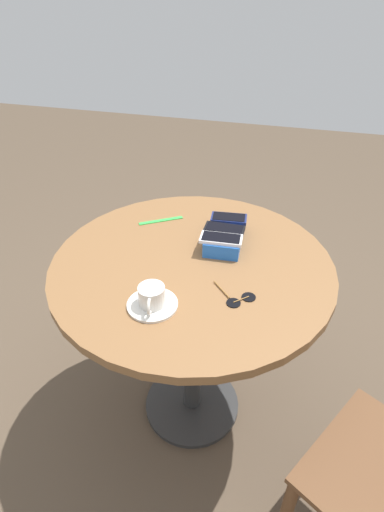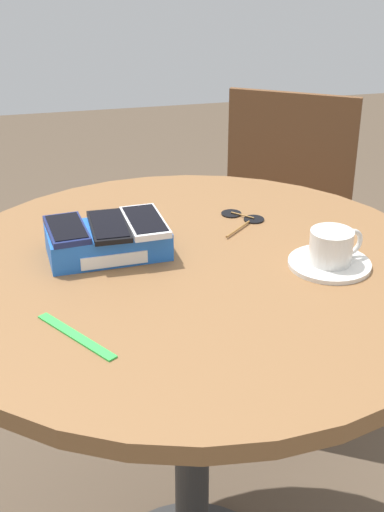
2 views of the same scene
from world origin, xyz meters
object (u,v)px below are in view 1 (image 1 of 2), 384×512
(phone_box, at_px, (225,236))
(phone_navy, at_px, (229,218))
(lanyard_strap, at_px, (161,221))
(sunglasses, at_px, (239,299))
(phone_white, at_px, (221,239))
(coffee_cup, at_px, (152,296))
(round_table, at_px, (192,292))
(phone_black, at_px, (224,229))
(saucer, at_px, (152,304))

(phone_box, relative_size, phone_navy, 1.67)
(lanyard_strap, distance_m, sunglasses, 0.51)
(phone_white, relative_size, lanyard_strap, 0.84)
(coffee_cup, relative_size, sunglasses, 0.77)
(phone_box, distance_m, coffee_cup, 0.39)
(round_table, height_order, phone_black, phone_black)
(lanyard_strap, bearing_deg, phone_black, 72.37)
(round_table, bearing_deg, phone_navy, 159.30)
(round_table, bearing_deg, lanyard_strap, -139.94)
(phone_box, distance_m, phone_white, 0.07)
(phone_white, relative_size, coffee_cup, 1.37)
(saucer, bearing_deg, phone_navy, 163.66)
(coffee_cup, height_order, sunglasses, coffee_cup)
(phone_white, bearing_deg, phone_box, -179.39)
(saucer, bearing_deg, sunglasses, 111.51)
(coffee_cup, bearing_deg, lanyard_strap, -163.92)
(phone_white, bearing_deg, lanyard_strap, -119.38)
(phone_black, height_order, phone_white, phone_white)
(phone_black, relative_size, saucer, 0.95)
(phone_black, bearing_deg, round_table, -30.29)
(round_table, xyz_separation_m, phone_box, (-0.14, 0.08, 0.16))
(round_table, relative_size, saucer, 6.36)
(phone_box, bearing_deg, lanyard_strap, -106.91)
(phone_navy, height_order, sunglasses, phone_navy)
(round_table, distance_m, lanyard_strap, 0.31)
(phone_navy, bearing_deg, round_table, -20.70)
(phone_white, bearing_deg, coffee_cup, -23.13)
(phone_black, xyz_separation_m, saucer, (0.37, -0.13, -0.05))
(phone_navy, distance_m, phone_white, 0.14)
(phone_navy, xyz_separation_m, coffee_cup, (0.44, -0.13, -0.02))
(saucer, distance_m, sunglasses, 0.25)
(phone_black, relative_size, lanyard_strap, 0.81)
(coffee_cup, bearing_deg, round_table, 167.93)
(phone_black, relative_size, sunglasses, 1.02)
(phone_box, bearing_deg, saucer, -19.35)
(saucer, height_order, lanyard_strap, saucer)
(phone_box, distance_m, phone_navy, 0.08)
(phone_white, bearing_deg, phone_black, -178.20)
(sunglasses, bearing_deg, phone_white, -154.86)
(saucer, xyz_separation_m, coffee_cup, (0.00, 0.00, 0.03))
(phone_black, bearing_deg, saucer, -19.33)
(phone_box, height_order, coffee_cup, coffee_cup)
(round_table, bearing_deg, coffee_cup, -12.07)
(phone_box, distance_m, saucer, 0.39)
(phone_black, height_order, lanyard_strap, phone_black)
(phone_navy, height_order, phone_white, same)
(lanyard_strap, bearing_deg, phone_navy, 88.23)
(lanyard_strap, bearing_deg, saucer, 16.10)
(phone_navy, bearing_deg, phone_black, -0.47)
(phone_black, distance_m, phone_white, 0.06)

